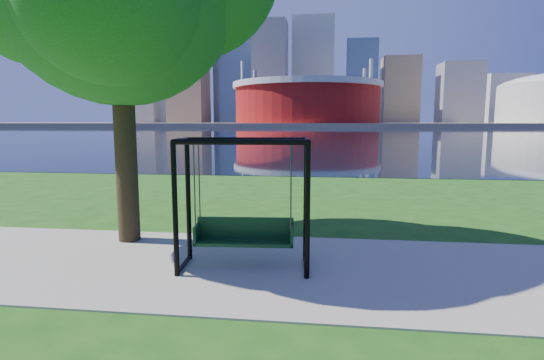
# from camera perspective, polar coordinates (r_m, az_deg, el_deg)

# --- Properties ---
(ground) EXTENTS (900.00, 900.00, 0.00)m
(ground) POSITION_cam_1_polar(r_m,az_deg,el_deg) (8.02, -0.02, -10.61)
(ground) COLOR #1E5114
(ground) RESTS_ON ground
(path) EXTENTS (120.00, 4.00, 0.03)m
(path) POSITION_cam_1_polar(r_m,az_deg,el_deg) (7.55, -0.51, -11.69)
(path) COLOR #9E937F
(path) RESTS_ON ground
(river) EXTENTS (900.00, 180.00, 0.02)m
(river) POSITION_cam_1_polar(r_m,az_deg,el_deg) (109.58, 6.79, 6.43)
(river) COLOR black
(river) RESTS_ON ground
(far_bank) EXTENTS (900.00, 228.00, 2.00)m
(far_bank) POSITION_cam_1_polar(r_m,az_deg,el_deg) (313.55, 7.13, 7.47)
(far_bank) COLOR #937F60
(far_bank) RESTS_ON ground
(stadium) EXTENTS (83.00, 83.00, 32.00)m
(stadium) POSITION_cam_1_polar(r_m,az_deg,el_deg) (243.08, 4.73, 10.54)
(stadium) COLOR maroon
(stadium) RESTS_ON far_bank
(skyline) EXTENTS (392.00, 66.00, 96.50)m
(skyline) POSITION_cam_1_polar(r_m,az_deg,el_deg) (328.68, 6.48, 13.58)
(skyline) COLOR gray
(skyline) RESTS_ON far_bank
(swing) EXTENTS (2.28, 1.12, 2.27)m
(swing) POSITION_cam_1_polar(r_m,az_deg,el_deg) (7.25, -3.77, -3.65)
(swing) COLOR black
(swing) RESTS_ON ground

